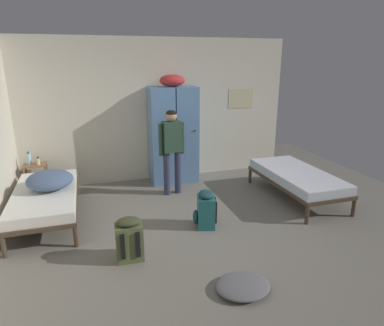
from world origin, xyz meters
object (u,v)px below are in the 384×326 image
Objects in this scene: backpack_teal at (205,210)px; clothes_pile_grey at (243,286)px; bedding_heap at (50,180)px; person_traveler at (172,145)px; lotion_bottle at (38,161)px; shelf_unit at (36,176)px; bed_left_rear at (45,197)px; backpack_olive at (129,239)px; bed_right at (297,177)px; water_bottle at (29,159)px; locker_bank at (173,133)px.

clothes_pile_grey is at bearing -93.98° from backpack_teal.
person_traveler is at bearing 12.46° from bedding_heap.
clothes_pile_grey is (2.29, -3.48, -0.58)m from lotion_bottle.
shelf_unit reaches higher than bed_left_rear.
shelf_unit is 2.87m from backpack_olive.
bedding_heap is at bearing 123.61° from backpack_olive.
shelf_unit is 1.18m from bed_left_rear.
bed_right is 3.24× the size of clothes_pile_grey.
bedding_heap is 2.34m from backpack_teal.
backpack_olive is at bearing -156.06° from backpack_teal.
bedding_heap is at bearing 129.93° from clothes_pile_grey.
backpack_teal is 1.50m from clothes_pile_grey.
person_traveler is 1.52m from backpack_teal.
water_bottle is (-2.40, 0.69, -0.24)m from person_traveler.
backpack_olive reaches higher than clothes_pile_grey.
backpack_teal reaches higher than bed_right.
backpack_teal is at bearing -164.15° from bed_right.
bedding_heap is (-3.99, 0.40, 0.24)m from bed_right.
water_bottle is (-4.41, 1.53, 0.29)m from bed_right.
locker_bank reaches higher than water_bottle.
person_traveler reaches higher than bed_right.
bedding_heap reaches higher than bed_left_rear.
person_traveler is 2.35m from lotion_bottle.
water_bottle is 0.43× the size of backpack_teal.
lotion_bottle is (-4.26, 1.47, 0.25)m from bed_right.
person_traveler is at bearing -15.62° from lotion_bottle.
person_traveler is 2.75× the size of backpack_olive.
bed_left_rear is at bearing -77.74° from shelf_unit.
locker_bank reaches higher than bed_right.
bed_left_rear is 0.26m from bedding_heap.
person_traveler is at bearing 61.55° from backpack_olive.
locker_bank is at bearing 64.42° from backpack_olive.
bed_right is 3.45× the size of backpack_olive.
shelf_unit is at bearing 140.36° from backpack_teal.
shelf_unit is at bearing 150.26° from lotion_bottle.
bedding_heap reaches higher than backpack_teal.
clothes_pile_grey is (1.06, -0.96, -0.21)m from backpack_olive.
lotion_bottle is (-0.27, 1.07, 0.01)m from bedding_heap.
bed_right is 1.26× the size of person_traveler.
backpack_teal is (2.46, -2.04, -0.09)m from shelf_unit.
bed_right is at bearing -22.56° from person_traveler.
shelf_unit reaches higher than clothes_pile_grey.
clothes_pile_grey is (-0.16, -3.50, -0.92)m from locker_bank.
water_bottle is 4.34m from clothes_pile_grey.
bed_right reaches higher than clothes_pile_grey.
bedding_heap is at bearing -75.82° from lotion_bottle.
water_bottle reaches higher than backpack_teal.
shelf_unit is 4.02× the size of lotion_bottle.
lotion_bottle is (-0.18, 1.11, 0.25)m from bed_left_rear.
bedding_heap is at bearing -153.34° from locker_bank.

